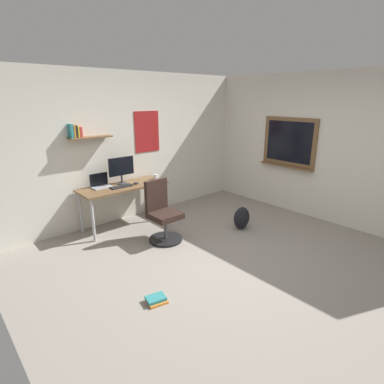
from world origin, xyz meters
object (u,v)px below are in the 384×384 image
object	(u,v)px
book_stack_on_floor	(156,300)
coffee_mug	(155,177)
office_chair	(162,215)
desk	(124,190)
keyboard	(122,187)
computer_mouse	(136,183)
monitor_primary	(121,168)
backpack	(242,218)
laptop	(101,184)

from	to	relation	value
book_stack_on_floor	coffee_mug	bearing A→B (deg)	54.80
office_chair	book_stack_on_floor	size ratio (longest dim) A/B	3.98
desk	keyboard	bearing A→B (deg)	-134.86
keyboard	coffee_mug	world-z (taller)	coffee_mug
computer_mouse	monitor_primary	bearing A→B (deg)	134.68
office_chair	computer_mouse	bearing A→B (deg)	86.79
desk	computer_mouse	world-z (taller)	computer_mouse
office_chair	coffee_mug	distance (m)	1.05
keyboard	office_chair	bearing A→B (deg)	-73.85
office_chair	monitor_primary	distance (m)	1.15
office_chair	computer_mouse	distance (m)	0.88
monitor_primary	coffee_mug	size ratio (longest dim) A/B	5.04
desk	coffee_mug	size ratio (longest dim) A/B	16.15
monitor_primary	coffee_mug	bearing A→B (deg)	-11.25
desk	keyboard	xyz separation A→B (m)	(-0.07, -0.07, 0.08)
computer_mouse	backpack	distance (m)	1.90
keyboard	computer_mouse	size ratio (longest dim) A/B	3.56
backpack	book_stack_on_floor	bearing A→B (deg)	-163.14
monitor_primary	keyboard	xyz separation A→B (m)	(-0.11, -0.17, -0.26)
keyboard	backpack	xyz separation A→B (m)	(1.50, -1.35, -0.55)
laptop	computer_mouse	xyz separation A→B (m)	(0.54, -0.22, -0.04)
desk	book_stack_on_floor	size ratio (longest dim) A/B	6.22
coffee_mug	book_stack_on_floor	distance (m)	2.66
coffee_mug	book_stack_on_floor	size ratio (longest dim) A/B	0.39
monitor_primary	coffee_mug	distance (m)	0.66
coffee_mug	backpack	distance (m)	1.71
monitor_primary	coffee_mug	world-z (taller)	monitor_primary
office_chair	backpack	world-z (taller)	office_chair
laptop	backpack	bearing A→B (deg)	-41.79
office_chair	computer_mouse	xyz separation A→B (m)	(0.05, 0.81, 0.34)
monitor_primary	book_stack_on_floor	bearing A→B (deg)	-111.42
office_chair	coffee_mug	size ratio (longest dim) A/B	10.33
desk	monitor_primary	distance (m)	0.36
laptop	monitor_primary	xyz separation A→B (m)	(0.37, -0.05, 0.22)
monitor_primary	book_stack_on_floor	world-z (taller)	monitor_primary
book_stack_on_floor	backpack	bearing A→B (deg)	16.86
computer_mouse	keyboard	bearing A→B (deg)	180.00
laptop	keyboard	size ratio (longest dim) A/B	0.84
office_chair	computer_mouse	world-z (taller)	office_chair
monitor_primary	computer_mouse	size ratio (longest dim) A/B	4.46
office_chair	laptop	world-z (taller)	laptop
keyboard	computer_mouse	world-z (taller)	computer_mouse
desk	backpack	xyz separation A→B (m)	(1.42, -1.43, -0.47)
monitor_primary	book_stack_on_floor	xyz separation A→B (m)	(-0.87, -2.21, -0.97)
keyboard	book_stack_on_floor	size ratio (longest dim) A/B	1.55
keyboard	backpack	distance (m)	2.09
office_chair	keyboard	size ratio (longest dim) A/B	2.57
laptop	backpack	xyz separation A→B (m)	(1.76, -1.57, -0.60)
computer_mouse	book_stack_on_floor	size ratio (longest dim) A/B	0.44
office_chair	book_stack_on_floor	world-z (taller)	office_chair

